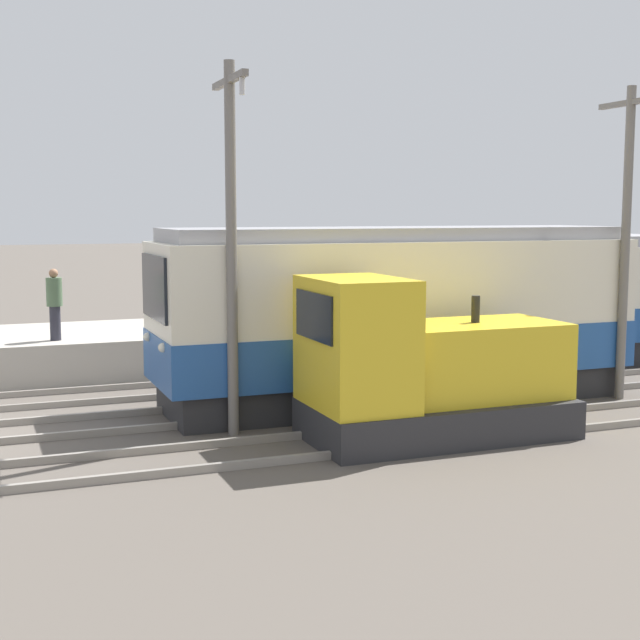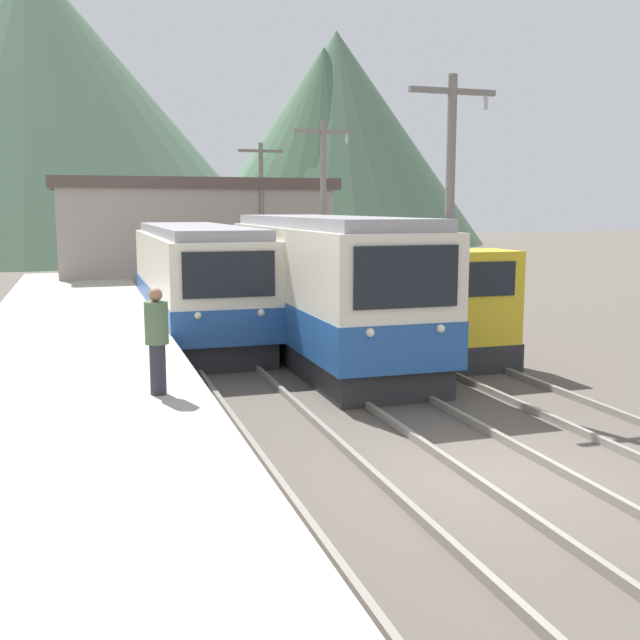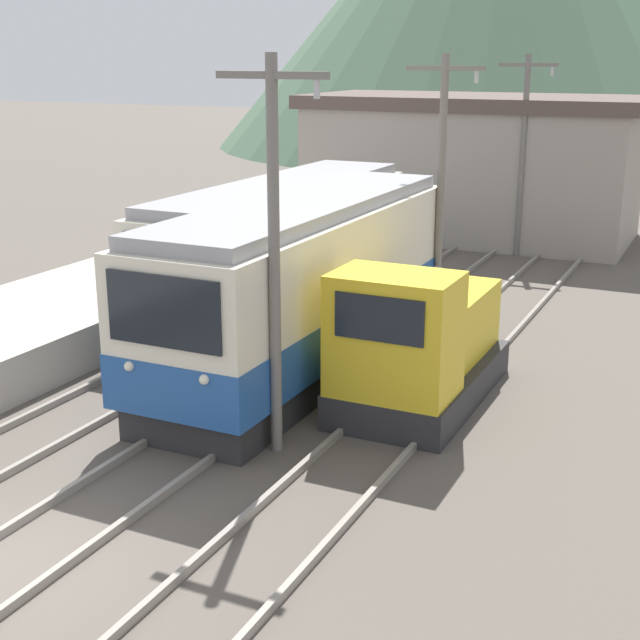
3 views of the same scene
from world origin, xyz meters
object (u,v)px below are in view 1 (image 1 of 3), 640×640
Objects in this scene: shunting_locomotive at (424,373)px; catenary_mast_mid at (231,235)px; catenary_mast_far at (626,231)px; commuter_train_center at (396,322)px; person_on_platform at (54,301)px; commuter_train_left at (498,307)px.

shunting_locomotive is 4.35m from catenary_mast_mid.
catenary_mast_mid and catenary_mast_far have the same top height.
commuter_train_center is at bearing -107.39° from catenary_mast_far.
catenary_mast_far is (-1.49, 5.71, 2.53)m from shunting_locomotive.
commuter_train_center is 6.08× the size of person_on_platform.
catenary_mast_far reaches higher than person_on_platform.
shunting_locomotive is at bearing -16.68° from commuter_train_center.
shunting_locomotive is at bearing 35.95° from person_on_platform.
commuter_train_center reaches higher than commuter_train_left.
catenary_mast_far is at bearing 90.00° from catenary_mast_mid.
catenary_mast_far reaches higher than shunting_locomotive.
person_on_platform is (-6.55, -11.54, -1.75)m from catenary_mast_far.
person_on_platform is (-5.04, -6.73, 0.22)m from commuter_train_center.
catenary_mast_mid is at bearing -114.93° from shunting_locomotive.
person_on_platform is (-2.24, -11.08, 0.36)m from commuter_train_left.
commuter_train_left reaches higher than shunting_locomotive.
shunting_locomotive is (3.00, -0.90, -0.56)m from commuter_train_center.
catenary_mast_far reaches higher than commuter_train_center.
commuter_train_left is at bearing 122.75° from commuter_train_center.
commuter_train_left is 7.84m from shunting_locomotive.
catenary_mast_mid is 3.92× the size of person_on_platform.
catenary_mast_mid is at bearing 21.80° from person_on_platform.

